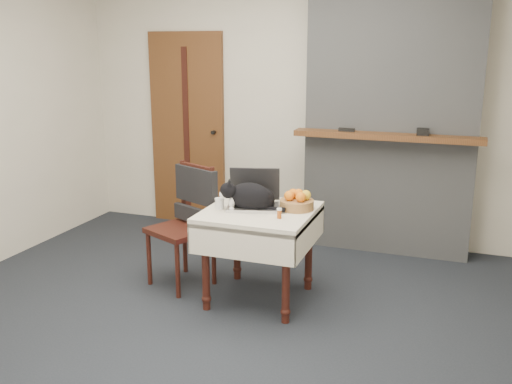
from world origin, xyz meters
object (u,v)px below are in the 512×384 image
at_px(cream_jar, 220,203).
at_px(fruit_basket, 297,202).
at_px(side_table, 259,225).
at_px(pill_bottle, 279,213).
at_px(cat, 251,197).
at_px(chair, 190,208).
at_px(laptop, 254,197).
at_px(door, 187,130).

distance_m(cream_jar, fruit_basket, 0.57).
xyz_separation_m(side_table, pill_bottle, (0.20, -0.15, 0.15)).
bearing_deg(cat, chair, 142.01).
bearing_deg(laptop, pill_bottle, -55.45).
bearing_deg(cat, laptop, 76.34).
distance_m(door, side_table, 2.13).
bearing_deg(cat, side_table, -0.43).
height_order(door, cream_jar, door).
distance_m(side_table, cream_jar, 0.33).
bearing_deg(chair, cat, 9.08).
bearing_deg(laptop, door, 115.19).
bearing_deg(cream_jar, door, 123.29).
height_order(side_table, chair, chair).
bearing_deg(side_table, chair, 168.17).
height_order(door, chair, door).
distance_m(laptop, cat, 0.11).
xyz_separation_m(cream_jar, pill_bottle, (0.49, -0.08, -0.00)).
distance_m(side_table, chair, 0.65).
bearing_deg(pill_bottle, fruit_basket, 79.12).
distance_m(cream_jar, pill_bottle, 0.49).
bearing_deg(fruit_basket, cat, -156.05).
xyz_separation_m(door, laptop, (1.30, -1.51, -0.23)).
bearing_deg(side_table, laptop, 133.06).
bearing_deg(side_table, door, 130.89).
bearing_deg(cream_jar, side_table, 13.51).
height_order(laptop, pill_bottle, laptop).
distance_m(side_table, fruit_basket, 0.32).
bearing_deg(cream_jar, laptop, 34.10).
distance_m(door, fruit_basket, 2.20).
height_order(door, cat, door).
bearing_deg(cat, pill_bottle, -49.45).
bearing_deg(door, side_table, -49.11).
bearing_deg(door, cat, -50.67).
bearing_deg(cream_jar, cat, 11.24).
relative_size(fruit_basket, chair, 0.26).
relative_size(pill_bottle, chair, 0.08).
distance_m(laptop, pill_bottle, 0.36).
xyz_separation_m(side_table, chair, (-0.64, 0.13, 0.03)).
relative_size(door, fruit_basket, 8.03).
xyz_separation_m(door, pill_bottle, (1.57, -1.73, -0.26)).
bearing_deg(door, pill_bottle, -47.81).
distance_m(pill_bottle, chair, 0.89).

